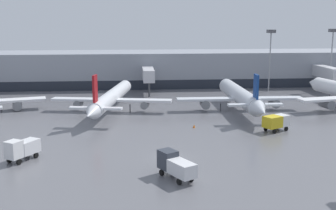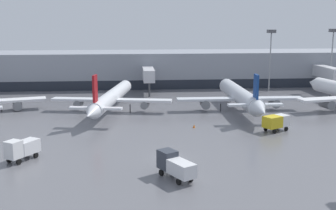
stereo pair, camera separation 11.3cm
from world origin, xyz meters
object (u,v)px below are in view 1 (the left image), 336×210
object	(u,v)px
apron_light_mast_5	(333,41)
apron_light_mast_1	(271,42)
parked_jet_0	(240,96)
service_truck_2	(276,121)
traffic_cone_1	(194,126)
service_truck_0	(22,148)
service_truck_1	(175,165)
parked_jet_5	(111,98)

from	to	relation	value
apron_light_mast_5	apron_light_mast_1	bearing A→B (deg)	-174.93
parked_jet_0	service_truck_2	world-z (taller)	parked_jet_0
apron_light_mast_1	service_truck_2	bearing A→B (deg)	-106.79
traffic_cone_1	parked_jet_0	bearing A→B (deg)	49.15
traffic_cone_1	apron_light_mast_5	world-z (taller)	apron_light_mast_5
service_truck_0	apron_light_mast_5	world-z (taller)	apron_light_mast_5
apron_light_mast_1	apron_light_mast_5	bearing A→B (deg)	5.07
service_truck_0	apron_light_mast_1	bearing A→B (deg)	167.37
parked_jet_0	apron_light_mast_5	size ratio (longest dim) A/B	2.14
traffic_cone_1	apron_light_mast_1	xyz separation A→B (m)	(23.83, 34.19, 11.86)
service_truck_1	service_truck_2	distance (m)	25.99
apron_light_mast_1	apron_light_mast_5	size ratio (longest dim) A/B	0.99
service_truck_0	service_truck_1	xyz separation A→B (m)	(18.36, -7.72, -0.03)
parked_jet_5	service_truck_2	bearing A→B (deg)	-112.35
service_truck_2	apron_light_mast_5	distance (m)	48.91
service_truck_0	traffic_cone_1	size ratio (longest dim) A/B	8.60
parked_jet_5	apron_light_mast_5	world-z (taller)	apron_light_mast_5
parked_jet_0	service_truck_1	distance (m)	38.34
service_truck_2	traffic_cone_1	world-z (taller)	service_truck_2
service_truck_0	parked_jet_0	bearing A→B (deg)	159.67
parked_jet_5	service_truck_1	bearing A→B (deg)	-156.35
service_truck_2	apron_light_mast_1	xyz separation A→B (m)	(11.31, 37.48, 10.58)
service_truck_2	apron_light_mast_5	world-z (taller)	apron_light_mast_5
service_truck_1	parked_jet_5	bearing A→B (deg)	-16.30
apron_light_mast_5	service_truck_0	bearing A→B (deg)	-141.99
parked_jet_5	service_truck_0	xyz separation A→B (m)	(-9.92, -28.02, -1.14)
parked_jet_0	apron_light_mast_5	xyz separation A→B (m)	(29.24, 23.04, 9.42)
service_truck_1	apron_light_mast_5	bearing A→B (deg)	-67.89
parked_jet_5	service_truck_0	size ratio (longest dim) A/B	6.97
service_truck_1	apron_light_mast_1	world-z (taller)	apron_light_mast_1
service_truck_0	apron_light_mast_5	size ratio (longest dim) A/B	0.32
parked_jet_0	traffic_cone_1	bearing A→B (deg)	140.10
service_truck_0	parked_jet_5	bearing A→B (deg)	-167.65
parked_jet_5	service_truck_0	world-z (taller)	parked_jet_5
service_truck_0	service_truck_2	size ratio (longest dim) A/B	1.02
parked_jet_5	apron_light_mast_1	distance (m)	43.95
parked_jet_5	service_truck_2	xyz separation A→B (m)	(26.41, -16.97, -1.19)
traffic_cone_1	apron_light_mast_5	distance (m)	54.99
service_truck_1	apron_light_mast_5	distance (m)	74.31
service_truck_0	service_truck_2	xyz separation A→B (m)	(36.33, 11.05, -0.05)
service_truck_2	apron_light_mast_5	size ratio (longest dim) A/B	0.31
service_truck_0	apron_light_mast_1	distance (m)	68.82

